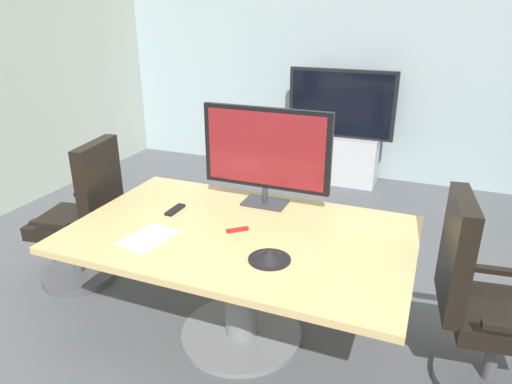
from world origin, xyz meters
TOP-DOWN VIEW (x-y plane):
  - ground_plane at (0.00, 0.00)m, footprint 7.64×7.64m
  - wall_back_glass_partition at (0.00, 3.32)m, footprint 6.28×0.10m
  - conference_table at (-0.15, -0.01)m, footprint 1.95×1.20m
  - office_chair_left at (-1.47, 0.15)m, footprint 0.63×0.61m
  - office_chair_right at (1.18, 0.09)m, footprint 0.62×0.60m
  - tv_monitor at (-0.15, 0.42)m, footprint 0.84×0.18m
  - wall_display_unit at (-0.21, 2.96)m, footprint 1.20×0.36m
  - conference_phone at (0.13, -0.25)m, footprint 0.22×0.22m
  - remote_control at (-0.64, 0.09)m, footprint 0.05×0.17m
  - whiteboard_marker at (-0.16, -0.02)m, footprint 0.11×0.10m
  - paper_notepad at (-0.58, -0.28)m, footprint 0.25×0.33m

SIDE VIEW (x-z plane):
  - ground_plane at x=0.00m, z-range 0.00..0.00m
  - wall_display_unit at x=-0.21m, z-range -0.21..1.10m
  - office_chair_left at x=-1.47m, z-range -0.09..1.00m
  - office_chair_right at x=1.18m, z-range -0.09..1.00m
  - conference_table at x=-0.15m, z-range 0.19..0.92m
  - paper_notepad at x=-0.58m, z-range 0.74..0.74m
  - remote_control at x=-0.64m, z-range 0.74..0.75m
  - whiteboard_marker at x=-0.16m, z-range 0.74..0.76m
  - conference_phone at x=0.13m, z-range 0.73..0.80m
  - tv_monitor at x=-0.15m, z-range 0.78..1.41m
  - wall_back_glass_partition at x=0.00m, z-range 0.00..2.64m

